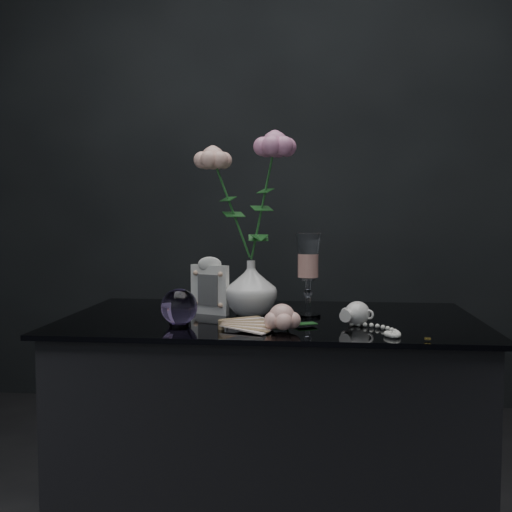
# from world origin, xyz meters

# --- Properties ---
(table) EXTENTS (1.05, 0.58, 0.76)m
(table) POSITION_xyz_m (0.00, 0.05, 0.38)
(table) COLOR black
(table) RESTS_ON ground
(vase) EXTENTS (0.14, 0.14, 0.14)m
(vase) POSITION_xyz_m (-0.05, 0.08, 0.83)
(vase) COLOR white
(vase) RESTS_ON table
(wine_glass) EXTENTS (0.08, 0.08, 0.22)m
(wine_glass) POSITION_xyz_m (0.10, 0.07, 0.87)
(wine_glass) COLOR white
(wine_glass) RESTS_ON table
(picture_frame) EXTENTS (0.14, 0.12, 0.15)m
(picture_frame) POSITION_xyz_m (-0.16, 0.08, 0.84)
(picture_frame) COLOR white
(picture_frame) RESTS_ON table
(paperweight) EXTENTS (0.11, 0.11, 0.09)m
(paperweight) POSITION_xyz_m (-0.21, -0.09, 0.81)
(paperweight) COLOR #AC89DE
(paperweight) RESTS_ON table
(paper_fan) EXTENTS (0.26, 0.21, 0.03)m
(paper_fan) POSITION_xyz_m (-0.10, -0.13, 0.77)
(paper_fan) COLOR #FEF7CB
(paper_fan) RESTS_ON table
(loose_rose) EXTENTS (0.16, 0.19, 0.06)m
(loose_rose) POSITION_xyz_m (0.04, -0.14, 0.79)
(loose_rose) COLOR #FFB3A4
(loose_rose) RESTS_ON table
(pearl_jar) EXTENTS (0.27, 0.28, 0.06)m
(pearl_jar) POSITION_xyz_m (0.21, -0.04, 0.79)
(pearl_jar) COLOR silver
(pearl_jar) RESTS_ON table
(roses) EXTENTS (0.25, 0.12, 0.39)m
(roses) POSITION_xyz_m (-0.06, 0.08, 1.09)
(roses) COLOR #FFB6A4
(roses) RESTS_ON vase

